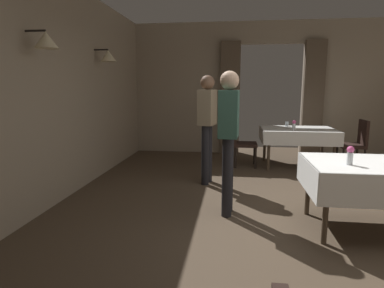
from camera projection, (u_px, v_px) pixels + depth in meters
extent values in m
plane|color=#4C3D2D|center=(307.00, 229.00, 3.54)|extent=(10.08, 10.08, 0.00)
cube|color=gray|center=(25.00, 90.00, 3.69)|extent=(0.12, 8.40, 3.00)
cylinder|color=black|center=(35.00, 31.00, 3.56)|extent=(0.24, 0.02, 0.02)
cone|color=beige|center=(46.00, 40.00, 3.56)|extent=(0.26, 0.26, 0.18)
cylinder|color=black|center=(101.00, 50.00, 5.32)|extent=(0.24, 0.02, 0.02)
cone|color=beige|center=(108.00, 56.00, 5.32)|extent=(0.26, 0.26, 0.18)
cube|color=gray|center=(186.00, 89.00, 7.64)|extent=(2.50, 0.12, 3.00)
cube|color=gray|center=(360.00, 89.00, 7.14)|extent=(2.50, 0.12, 3.00)
cube|color=gray|center=(273.00, 32.00, 7.18)|extent=(1.40, 0.12, 0.50)
cube|color=brown|center=(230.00, 99.00, 7.41)|extent=(0.44, 0.14, 2.56)
cube|color=brown|center=(313.00, 99.00, 7.17)|extent=(0.44, 0.14, 2.56)
cylinder|color=#4C3D2D|center=(326.00, 210.00, 3.14)|extent=(0.06, 0.06, 0.71)
cylinder|color=#4C3D2D|center=(308.00, 186.00, 3.89)|extent=(0.06, 0.06, 0.71)
cube|color=#4C3D2D|center=(370.00, 165.00, 3.38)|extent=(1.21, 0.93, 0.03)
cube|color=white|center=(370.00, 163.00, 3.38)|extent=(1.27, 0.99, 0.01)
cube|color=white|center=(352.00, 167.00, 3.89)|extent=(1.27, 0.02, 0.33)
cube|color=white|center=(307.00, 176.00, 3.49)|extent=(0.02, 0.99, 0.33)
cylinder|color=#4C3D2D|center=(269.00, 152.00, 6.00)|extent=(0.06, 0.06, 0.71)
cylinder|color=#4C3D2D|center=(334.00, 153.00, 5.85)|extent=(0.06, 0.06, 0.71)
cylinder|color=#4C3D2D|center=(265.00, 144.00, 6.80)|extent=(0.06, 0.06, 0.71)
cylinder|color=#4C3D2D|center=(322.00, 146.00, 6.65)|extent=(0.06, 0.06, 0.71)
cube|color=#4C3D2D|center=(298.00, 130.00, 6.26)|extent=(1.32, 0.97, 0.03)
cube|color=white|center=(298.00, 129.00, 6.26)|extent=(1.38, 1.03, 0.01)
cube|color=white|center=(303.00, 139.00, 5.77)|extent=(1.38, 0.02, 0.26)
cube|color=white|center=(293.00, 132.00, 6.78)|extent=(1.38, 0.02, 0.26)
cube|color=white|center=(261.00, 134.00, 6.37)|extent=(0.02, 1.03, 0.26)
cube|color=white|center=(335.00, 136.00, 6.19)|extent=(0.02, 1.03, 0.26)
cylinder|color=black|center=(343.00, 159.00, 6.05)|extent=(0.04, 0.04, 0.42)
cylinder|color=black|center=(337.00, 155.00, 6.42)|extent=(0.04, 0.04, 0.42)
cylinder|color=black|center=(364.00, 160.00, 6.00)|extent=(0.04, 0.04, 0.42)
cylinder|color=black|center=(357.00, 155.00, 6.37)|extent=(0.04, 0.04, 0.42)
cube|color=black|center=(351.00, 146.00, 6.17)|extent=(0.44, 0.44, 0.06)
cube|color=black|center=(363.00, 133.00, 6.11)|extent=(0.05, 0.42, 0.48)
cylinder|color=black|center=(254.00, 154.00, 6.52)|extent=(0.04, 0.04, 0.42)
cylinder|color=black|center=(256.00, 158.00, 6.15)|extent=(0.04, 0.04, 0.42)
cylinder|color=black|center=(235.00, 153.00, 6.57)|extent=(0.04, 0.04, 0.42)
cylinder|color=black|center=(235.00, 157.00, 6.20)|extent=(0.04, 0.04, 0.42)
cube|color=black|center=(245.00, 144.00, 6.32)|extent=(0.44, 0.44, 0.06)
cube|color=black|center=(235.00, 131.00, 6.31)|extent=(0.05, 0.42, 0.48)
cylinder|color=silver|center=(350.00, 159.00, 3.28)|extent=(0.06, 0.06, 0.13)
sphere|color=#D84C8C|center=(351.00, 149.00, 3.26)|extent=(0.07, 0.07, 0.07)
cylinder|color=silver|center=(294.00, 127.00, 5.99)|extent=(0.06, 0.06, 0.12)
sphere|color=#D84C8C|center=(294.00, 122.00, 5.98)|extent=(0.07, 0.07, 0.07)
cylinder|color=silver|center=(287.00, 124.00, 6.62)|extent=(0.07, 0.07, 0.09)
cylinder|color=black|center=(205.00, 155.00, 5.09)|extent=(0.12, 0.12, 0.95)
cylinder|color=black|center=(208.00, 153.00, 5.26)|extent=(0.12, 0.12, 0.95)
cube|color=gray|center=(207.00, 107.00, 5.05)|extent=(0.29, 0.40, 0.55)
sphere|color=brown|center=(207.00, 82.00, 4.98)|extent=(0.22, 0.22, 0.22)
cylinder|color=black|center=(227.00, 178.00, 3.81)|extent=(0.12, 0.12, 0.95)
cylinder|color=black|center=(228.00, 174.00, 3.99)|extent=(0.12, 0.12, 0.95)
cube|color=#33594C|center=(229.00, 114.00, 3.77)|extent=(0.25, 0.38, 0.55)
sphere|color=tan|center=(230.00, 80.00, 3.70)|extent=(0.22, 0.22, 0.22)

